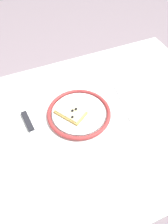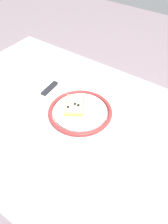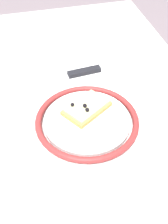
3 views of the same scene
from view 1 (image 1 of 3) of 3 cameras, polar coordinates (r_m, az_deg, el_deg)
name	(u,v)px [view 1 (image 1 of 3)]	position (r m, az deg, el deg)	size (l,w,h in m)	color
ground_plane	(82,195)	(1.45, -0.41, -21.42)	(6.00, 6.00, 0.00)	gray
dining_table	(82,140)	(0.84, -0.67, -7.57)	(1.12, 0.72, 0.78)	white
plate	(79,113)	(0.77, -1.37, -0.29)	(0.23, 0.23, 0.02)	white
pizza_slice_near	(71,112)	(0.76, -3.60, -0.02)	(0.11, 0.12, 0.03)	tan
knife	(31,128)	(0.76, -14.10, -4.22)	(0.04, 0.24, 0.01)	silver
fork	(124,104)	(0.82, 10.76, 2.12)	(0.04, 0.20, 0.00)	beige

